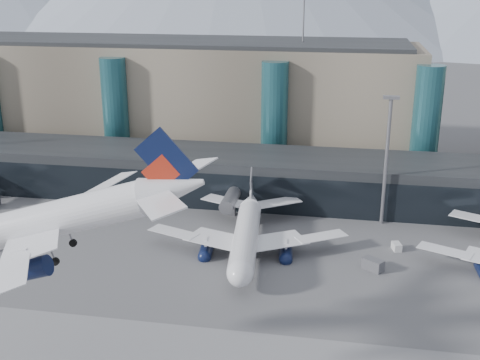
% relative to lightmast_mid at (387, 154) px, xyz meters
% --- Properties ---
extents(ground, '(900.00, 900.00, 0.00)m').
position_rel_lightmast_mid_xyz_m(ground, '(-30.00, -48.00, -14.42)').
color(ground, '#515154').
rests_on(ground, ground).
extents(concourse, '(170.00, 27.00, 10.00)m').
position_rel_lightmast_mid_xyz_m(concourse, '(-30.02, 9.73, -9.45)').
color(concourse, black).
rests_on(concourse, ground).
extents(terminal_main, '(130.00, 30.00, 31.00)m').
position_rel_lightmast_mid_xyz_m(terminal_main, '(-55.00, 42.00, 1.03)').
color(terminal_main, gray).
rests_on(terminal_main, ground).
extents(teal_towers, '(116.40, 19.40, 46.00)m').
position_rel_lightmast_mid_xyz_m(teal_towers, '(-44.99, 26.01, -0.41)').
color(teal_towers, '#225861').
rests_on(teal_towers, ground).
extents(lightmast_mid, '(3.00, 1.20, 25.60)m').
position_rel_lightmast_mid_xyz_m(lightmast_mid, '(0.00, 0.00, 0.00)').
color(lightmast_mid, slate).
rests_on(lightmast_mid, ground).
extents(hero_jet, '(34.60, 35.54, 11.45)m').
position_rel_lightmast_mid_xyz_m(hero_jet, '(-37.36, -56.94, 7.99)').
color(hero_jet, silver).
rests_on(hero_jet, ground).
extents(jet_parked_mid, '(37.72, 37.43, 12.21)m').
position_rel_lightmast_mid_xyz_m(jet_parked_mid, '(-24.52, -15.47, -9.80)').
color(jet_parked_mid, silver).
rests_on(jet_parked_mid, ground).
extents(veh_c, '(3.91, 3.53, 1.94)m').
position_rel_lightmast_mid_xyz_m(veh_c, '(-2.25, -20.85, -13.45)').
color(veh_c, '#4D4D52').
rests_on(veh_c, ground).
extents(veh_g, '(1.86, 2.54, 1.33)m').
position_rel_lightmast_mid_xyz_m(veh_g, '(2.16, -12.21, -13.75)').
color(veh_g, silver).
rests_on(veh_g, ground).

